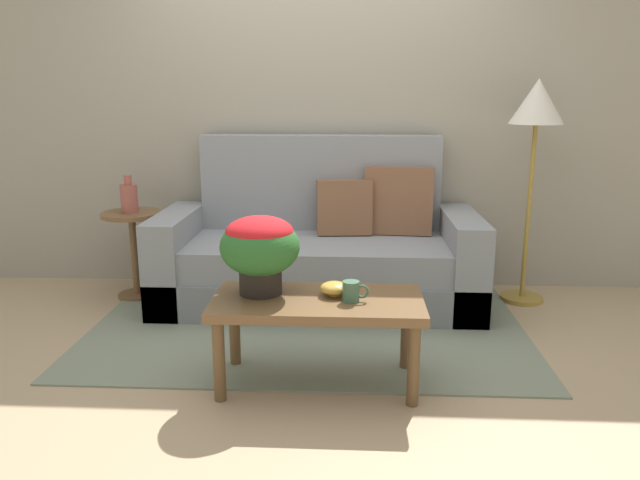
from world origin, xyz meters
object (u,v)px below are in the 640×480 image
potted_plant (260,246)px  snack_bowl (334,288)px  side_table (133,239)px  floor_lamp (536,118)px  coffee_table (318,311)px  coffee_mug (352,291)px  table_vase (129,197)px  couch (320,254)px

potted_plant → snack_bowl: bearing=-2.9°
side_table → floor_lamp: 2.84m
coffee_table → coffee_mug: size_ratio=8.06×
potted_plant → coffee_mug: (0.45, -0.10, -0.19)m
snack_bowl → floor_lamp: bearing=45.2°
coffee_table → table_vase: table_vase is taller
table_vase → floor_lamp: bearing=1.6°
coffee_mug → table_vase: table_vase is taller
coffee_mug → floor_lamp: bearing=48.8°
potted_plant → table_vase: table_vase is taller
table_vase → coffee_table: bearing=-42.5°
coffee_mug → coffee_table: bearing=166.7°
couch → potted_plant: couch is taller
potted_plant → coffee_mug: bearing=-12.3°
couch → coffee_mug: 1.31m
floor_lamp → potted_plant: size_ratio=3.87×
potted_plant → table_vase: 1.61m
side_table → snack_bowl: side_table is taller
coffee_mug → table_vase: bearing=139.9°
couch → table_vase: couch is taller
couch → coffee_table: couch is taller
snack_bowl → couch: bearing=96.2°
coffee_mug → table_vase: 2.01m
coffee_table → coffee_mug: coffee_mug is taller
side_table → coffee_mug: side_table is taller
potted_plant → coffee_table: bearing=-11.7°
coffee_table → floor_lamp: floor_lamp is taller
couch → table_vase: (-1.31, 0.01, 0.38)m
couch → snack_bowl: bearing=-83.8°
couch → potted_plant: bearing=-101.2°
floor_lamp → table_vase: 2.77m
snack_bowl → table_vase: table_vase is taller
coffee_mug → table_vase: size_ratio=0.49×
coffee_table → snack_bowl: snack_bowl is taller
floor_lamp → coffee_table: bearing=-135.7°
coffee_table → snack_bowl: size_ratio=7.30×
floor_lamp → potted_plant: bearing=-142.4°
couch → table_vase: bearing=179.7°
coffee_mug → couch: bearing=99.5°
couch → table_vase: 1.37m
side_table → table_vase: size_ratio=2.38×
floor_lamp → snack_bowl: 1.96m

